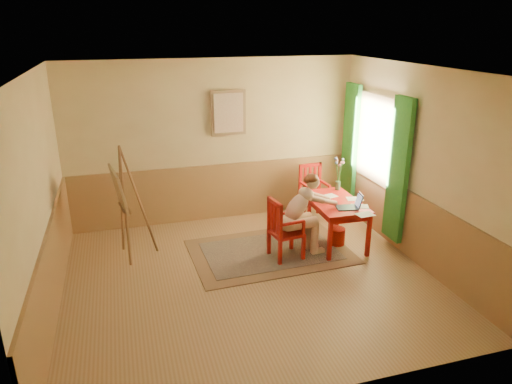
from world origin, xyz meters
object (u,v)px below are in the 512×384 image
object	(u,v)px
chair_left	(283,229)
chair_back	(313,192)
figure	(302,212)
laptop	(351,205)
table	(335,206)
easel	(121,193)

from	to	relation	value
chair_left	chair_back	xyz separation A→B (m)	(1.03, 1.32, 0.01)
figure	laptop	world-z (taller)	figure
table	chair_back	xyz separation A→B (m)	(0.09, 1.06, -0.14)
table	laptop	size ratio (longest dim) A/B	3.00
chair_back	easel	xyz separation A→B (m)	(-3.27, -0.63, 0.54)
chair_back	figure	bearing A→B (deg)	-119.86
table	chair_left	bearing A→B (deg)	-164.66
laptop	easel	distance (m)	3.37
figure	chair_left	bearing A→B (deg)	-173.36
chair_back	chair_left	bearing A→B (deg)	-127.97
table	chair_back	bearing A→B (deg)	85.31
table	easel	bearing A→B (deg)	172.16
laptop	easel	bearing A→B (deg)	166.72
chair_back	easel	bearing A→B (deg)	-169.17
table	chair_left	size ratio (longest dim) A/B	1.28
table	laptop	bearing A→B (deg)	-74.99
figure	easel	xyz separation A→B (m)	(-2.53, 0.66, 0.32)
chair_left	chair_back	distance (m)	1.68
table	figure	bearing A→B (deg)	-160.96
table	easel	distance (m)	3.24
figure	laptop	bearing A→B (deg)	-8.36
chair_back	laptop	distance (m)	1.42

